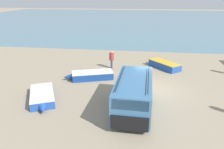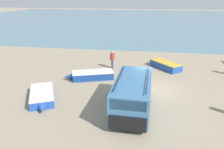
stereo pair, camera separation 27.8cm
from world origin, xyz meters
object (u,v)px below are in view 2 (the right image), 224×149
object	(u,v)px
fishing_rowboat_0	(91,75)
fishing_rowboat_2	(42,96)
fisherman_1	(112,58)
fishing_rowboat_1	(164,65)
parked_van	(133,94)

from	to	relation	value
fishing_rowboat_0	fishing_rowboat_2	size ratio (longest dim) A/B	1.07
fishing_rowboat_0	fisherman_1	size ratio (longest dim) A/B	2.46
fishing_rowboat_1	fisherman_1	distance (m)	5.22
fisherman_1	fishing_rowboat_2	bearing A→B (deg)	67.09
fishing_rowboat_0	fisherman_1	world-z (taller)	fisherman_1
fishing_rowboat_1	fishing_rowboat_2	distance (m)	12.29
parked_van	fishing_rowboat_2	distance (m)	6.39
parked_van	fishing_rowboat_1	bearing A→B (deg)	165.93
parked_van	fisherman_1	size ratio (longest dim) A/B	3.09
parked_van	fishing_rowboat_1	world-z (taller)	parked_van
fishing_rowboat_1	fishing_rowboat_2	world-z (taller)	fishing_rowboat_1
parked_van	fisherman_1	distance (m)	8.54
fishing_rowboat_0	fishing_rowboat_1	bearing A→B (deg)	-167.67
fishing_rowboat_0	fishing_rowboat_1	size ratio (longest dim) A/B	1.19
parked_van	fishing_rowboat_1	distance (m)	9.35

